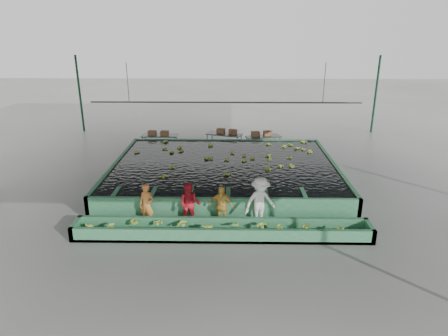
{
  "coord_description": "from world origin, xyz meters",
  "views": [
    {
      "loc": [
        0.29,
        -15.53,
        6.68
      ],
      "look_at": [
        0.0,
        0.5,
        1.0
      ],
      "focal_mm": 32.0,
      "sensor_mm": 36.0,
      "label": 1
    }
  ],
  "objects_px": {
    "packing_table_right": "(263,144)",
    "box_stack_mid": "(227,133)",
    "worker_b": "(190,205)",
    "box_stack_left": "(158,135)",
    "sorting_trough": "(222,230)",
    "worker_a": "(147,205)",
    "worker_c": "(221,206)",
    "flotation_tank": "(224,172)",
    "box_stack_right": "(262,136)",
    "packing_table_mid": "(224,141)",
    "packing_table_left": "(160,143)",
    "worker_d": "(260,202)"
  },
  "relations": [
    {
      "from": "flotation_tank",
      "to": "worker_c",
      "type": "distance_m",
      "value": 4.31
    },
    {
      "from": "worker_a",
      "to": "box_stack_mid",
      "type": "bearing_deg",
      "value": 92.92
    },
    {
      "from": "worker_d",
      "to": "packing_table_mid",
      "type": "bearing_deg",
      "value": 75.64
    },
    {
      "from": "worker_d",
      "to": "packing_table_right",
      "type": "xyz_separation_m",
      "value": [
        0.8,
        9.07,
        -0.47
      ]
    },
    {
      "from": "box_stack_right",
      "to": "worker_b",
      "type": "bearing_deg",
      "value": -109.02
    },
    {
      "from": "packing_table_mid",
      "to": "packing_table_right",
      "type": "height_order",
      "value": "packing_table_mid"
    },
    {
      "from": "box_stack_mid",
      "to": "worker_b",
      "type": "bearing_deg",
      "value": -97.16
    },
    {
      "from": "flotation_tank",
      "to": "packing_table_left",
      "type": "xyz_separation_m",
      "value": [
        -3.74,
        4.79,
        0.01
      ]
    },
    {
      "from": "worker_d",
      "to": "box_stack_left",
      "type": "xyz_separation_m",
      "value": [
        -5.12,
        9.02,
        0.01
      ]
    },
    {
      "from": "packing_table_mid",
      "to": "box_stack_right",
      "type": "bearing_deg",
      "value": -7.44
    },
    {
      "from": "worker_c",
      "to": "packing_table_right",
      "type": "relative_size",
      "value": 0.78
    },
    {
      "from": "packing_table_left",
      "to": "worker_c",
      "type": "bearing_deg",
      "value": -67.82
    },
    {
      "from": "packing_table_right",
      "to": "worker_a",
      "type": "bearing_deg",
      "value": -117.81
    },
    {
      "from": "packing_table_left",
      "to": "packing_table_right",
      "type": "xyz_separation_m",
      "value": [
        5.87,
        -0.02,
        -0.02
      ]
    },
    {
      "from": "worker_c",
      "to": "packing_table_mid",
      "type": "bearing_deg",
      "value": 102.37
    },
    {
      "from": "worker_a",
      "to": "worker_c",
      "type": "height_order",
      "value": "worker_a"
    },
    {
      "from": "flotation_tank",
      "to": "worker_a",
      "type": "height_order",
      "value": "worker_a"
    },
    {
      "from": "worker_a",
      "to": "worker_d",
      "type": "height_order",
      "value": "worker_d"
    },
    {
      "from": "box_stack_left",
      "to": "box_stack_right",
      "type": "xyz_separation_m",
      "value": [
        5.82,
        0.15,
        -0.04
      ]
    },
    {
      "from": "sorting_trough",
      "to": "box_stack_right",
      "type": "bearing_deg",
      "value": 78.54
    },
    {
      "from": "packing_table_right",
      "to": "box_stack_mid",
      "type": "bearing_deg",
      "value": 169.15
    },
    {
      "from": "worker_b",
      "to": "packing_table_mid",
      "type": "distance_m",
      "value": 9.5
    },
    {
      "from": "worker_b",
      "to": "box_stack_left",
      "type": "relative_size",
      "value": 1.38
    },
    {
      "from": "flotation_tank",
      "to": "sorting_trough",
      "type": "height_order",
      "value": "flotation_tank"
    },
    {
      "from": "packing_table_right",
      "to": "box_stack_mid",
      "type": "relative_size",
      "value": 1.65
    },
    {
      "from": "flotation_tank",
      "to": "box_stack_right",
      "type": "height_order",
      "value": "box_stack_right"
    },
    {
      "from": "packing_table_right",
      "to": "box_stack_mid",
      "type": "xyz_separation_m",
      "value": [
        -2.07,
        0.4,
        0.48
      ]
    },
    {
      "from": "packing_table_left",
      "to": "box_stack_right",
      "type": "bearing_deg",
      "value": 0.72
    },
    {
      "from": "packing_table_left",
      "to": "box_stack_left",
      "type": "relative_size",
      "value": 1.74
    },
    {
      "from": "box_stack_left",
      "to": "box_stack_right",
      "type": "distance_m",
      "value": 5.82
    },
    {
      "from": "box_stack_right",
      "to": "packing_table_left",
      "type": "bearing_deg",
      "value": -179.28
    },
    {
      "from": "worker_b",
      "to": "box_stack_left",
      "type": "height_order",
      "value": "worker_b"
    },
    {
      "from": "sorting_trough",
      "to": "box_stack_left",
      "type": "bearing_deg",
      "value": 111.18
    },
    {
      "from": "worker_d",
      "to": "box_stack_mid",
      "type": "distance_m",
      "value": 9.55
    },
    {
      "from": "sorting_trough",
      "to": "box_stack_mid",
      "type": "bearing_deg",
      "value": 89.71
    },
    {
      "from": "worker_a",
      "to": "worker_d",
      "type": "distance_m",
      "value": 3.98
    },
    {
      "from": "packing_table_right",
      "to": "box_stack_right",
      "type": "bearing_deg",
      "value": 139.14
    },
    {
      "from": "packing_table_mid",
      "to": "box_stack_left",
      "type": "height_order",
      "value": "box_stack_left"
    },
    {
      "from": "worker_a",
      "to": "box_stack_right",
      "type": "relative_size",
      "value": 1.32
    },
    {
      "from": "sorting_trough",
      "to": "worker_a",
      "type": "height_order",
      "value": "worker_a"
    },
    {
      "from": "packing_table_left",
      "to": "worker_d",
      "type": "bearing_deg",
      "value": -60.89
    },
    {
      "from": "worker_d",
      "to": "box_stack_right",
      "type": "xyz_separation_m",
      "value": [
        0.7,
        9.16,
        -0.03
      ]
    },
    {
      "from": "worker_b",
      "to": "box_stack_left",
      "type": "bearing_deg",
      "value": 105.95
    },
    {
      "from": "sorting_trough",
      "to": "worker_b",
      "type": "distance_m",
      "value": 1.49
    },
    {
      "from": "packing_table_left",
      "to": "box_stack_right",
      "type": "relative_size",
      "value": 1.73
    },
    {
      "from": "sorting_trough",
      "to": "box_stack_mid",
      "type": "relative_size",
      "value": 8.56
    },
    {
      "from": "packing_table_left",
      "to": "packing_table_mid",
      "type": "distance_m",
      "value": 3.66
    },
    {
      "from": "worker_d",
      "to": "worker_a",
      "type": "bearing_deg",
      "value": 157.12
    },
    {
      "from": "worker_a",
      "to": "worker_c",
      "type": "distance_m",
      "value": 2.63
    },
    {
      "from": "worker_c",
      "to": "worker_d",
      "type": "height_order",
      "value": "worker_d"
    }
  ]
}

